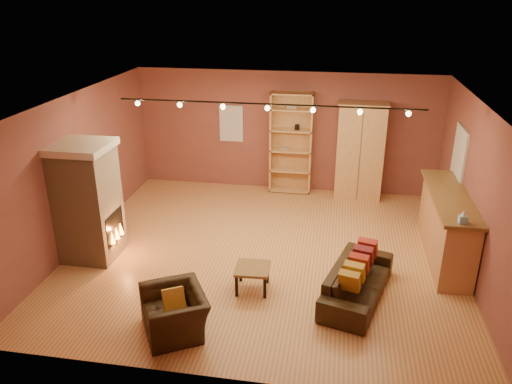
% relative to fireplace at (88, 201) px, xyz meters
% --- Properties ---
extents(floor, '(7.00, 7.00, 0.00)m').
position_rel_fireplace_xyz_m(floor, '(3.04, 0.60, -1.06)').
color(floor, '#AF723E').
rests_on(floor, ground).
extents(ceiling, '(7.00, 7.00, 0.00)m').
position_rel_fireplace_xyz_m(ceiling, '(3.04, 0.60, 1.74)').
color(ceiling, brown).
rests_on(ceiling, back_wall).
extents(back_wall, '(7.00, 0.02, 2.80)m').
position_rel_fireplace_xyz_m(back_wall, '(3.04, 3.85, 0.34)').
color(back_wall, brown).
rests_on(back_wall, floor).
extents(left_wall, '(0.02, 6.50, 2.80)m').
position_rel_fireplace_xyz_m(left_wall, '(-0.46, 0.60, 0.34)').
color(left_wall, brown).
rests_on(left_wall, floor).
extents(right_wall, '(0.02, 6.50, 2.80)m').
position_rel_fireplace_xyz_m(right_wall, '(6.54, 0.60, 0.34)').
color(right_wall, brown).
rests_on(right_wall, floor).
extents(fireplace, '(1.01, 0.98, 2.12)m').
position_rel_fireplace_xyz_m(fireplace, '(0.00, 0.00, 0.00)').
color(fireplace, tan).
rests_on(fireplace, floor).
extents(back_window, '(0.56, 0.04, 0.86)m').
position_rel_fireplace_xyz_m(back_window, '(1.74, 3.83, 0.49)').
color(back_window, silver).
rests_on(back_window, back_wall).
extents(bookcase, '(0.97, 0.38, 2.36)m').
position_rel_fireplace_xyz_m(bookcase, '(3.18, 3.73, 0.14)').
color(bookcase, tan).
rests_on(bookcase, floor).
extents(armoire, '(1.09, 0.62, 2.22)m').
position_rel_fireplace_xyz_m(armoire, '(4.75, 3.57, 0.05)').
color(armoire, tan).
rests_on(armoire, floor).
extents(bar_counter, '(0.67, 2.56, 1.22)m').
position_rel_fireplace_xyz_m(bar_counter, '(6.24, 0.97, -0.44)').
color(bar_counter, tan).
rests_on(bar_counter, floor).
extents(tissue_box, '(0.13, 0.13, 0.22)m').
position_rel_fireplace_xyz_m(tissue_box, '(6.19, -0.16, 0.25)').
color(tissue_box, '#81BACF').
rests_on(tissue_box, bar_counter).
extents(right_window, '(0.05, 0.90, 1.00)m').
position_rel_fireplace_xyz_m(right_window, '(6.51, 2.00, 0.59)').
color(right_window, silver).
rests_on(right_window, right_wall).
extents(loveseat, '(1.04, 1.98, 0.78)m').
position_rel_fireplace_xyz_m(loveseat, '(4.69, -0.56, -0.67)').
color(loveseat, black).
rests_on(loveseat, floor).
extents(armchair, '(1.01, 1.13, 0.83)m').
position_rel_fireplace_xyz_m(armchair, '(2.14, -1.85, -0.64)').
color(armchair, black).
rests_on(armchair, floor).
extents(coffee_table, '(0.56, 0.56, 0.41)m').
position_rel_fireplace_xyz_m(coffee_table, '(3.03, -0.63, -0.71)').
color(coffee_table, brown).
rests_on(coffee_table, floor).
extents(track_rail, '(5.20, 0.09, 0.13)m').
position_rel_fireplace_xyz_m(track_rail, '(3.04, 0.80, 1.62)').
color(track_rail, black).
rests_on(track_rail, ceiling).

